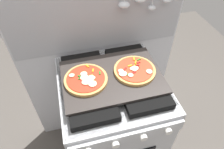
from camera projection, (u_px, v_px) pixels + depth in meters
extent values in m
cube|color=silver|center=(100.00, 57.00, 1.44)|extent=(1.10, 0.03, 1.55)
cube|color=#ADADB2|center=(98.00, 9.00, 1.16)|extent=(1.08, 0.00, 0.56)
ellipsoid|color=silver|center=(124.00, 5.00, 1.16)|extent=(0.07, 0.06, 0.04)
ellipsoid|color=silver|center=(152.00, 8.00, 1.22)|extent=(0.05, 0.04, 0.03)
ellipsoid|color=silver|center=(167.00, 0.00, 1.20)|extent=(0.06, 0.05, 0.03)
cube|color=#B7BABF|center=(112.00, 123.00, 1.46)|extent=(0.60, 0.60, 0.86)
cube|color=black|center=(112.00, 83.00, 1.15)|extent=(0.59, 0.59, 0.01)
cube|color=black|center=(87.00, 85.00, 1.11)|extent=(0.24, 0.51, 0.04)
cube|color=black|center=(136.00, 76.00, 1.16)|extent=(0.24, 0.51, 0.04)
cube|color=#B7BABF|center=(128.00, 137.00, 0.98)|extent=(0.58, 0.02, 0.07)
cylinder|color=silver|center=(116.00, 145.00, 0.95)|extent=(0.04, 0.02, 0.04)
cylinder|color=silver|center=(144.00, 137.00, 0.98)|extent=(0.04, 0.02, 0.04)
cylinder|color=silver|center=(168.00, 131.00, 1.00)|extent=(0.04, 0.02, 0.04)
cube|color=#2D2826|center=(112.00, 77.00, 1.12)|extent=(0.54, 0.38, 0.02)
cylinder|color=tan|center=(86.00, 80.00, 1.08)|extent=(0.23, 0.23, 0.02)
cylinder|color=#B72D19|center=(86.00, 78.00, 1.07)|extent=(0.20, 0.20, 0.00)
ellipsoid|color=beige|center=(86.00, 82.00, 1.04)|extent=(0.05, 0.04, 0.01)
ellipsoid|color=beige|center=(92.00, 84.00, 1.03)|extent=(0.04, 0.04, 0.01)
ellipsoid|color=beige|center=(91.00, 78.00, 1.06)|extent=(0.04, 0.04, 0.01)
ellipsoid|color=beige|center=(72.00, 75.00, 1.08)|extent=(0.03, 0.03, 0.01)
ellipsoid|color=beige|center=(93.00, 78.00, 1.06)|extent=(0.03, 0.03, 0.01)
ellipsoid|color=beige|center=(84.00, 77.00, 1.07)|extent=(0.05, 0.04, 0.01)
ellipsoid|color=beige|center=(84.00, 74.00, 1.08)|extent=(0.04, 0.04, 0.01)
cube|color=#19721E|center=(81.00, 79.00, 1.06)|extent=(0.02, 0.01, 0.00)
cube|color=red|center=(82.00, 81.00, 1.05)|extent=(0.01, 0.03, 0.00)
cube|color=red|center=(90.00, 77.00, 1.07)|extent=(0.03, 0.02, 0.00)
cube|color=gold|center=(93.00, 76.00, 1.07)|extent=(0.01, 0.03, 0.00)
cube|color=red|center=(86.00, 80.00, 1.05)|extent=(0.02, 0.03, 0.00)
cube|color=gold|center=(88.00, 66.00, 1.13)|extent=(0.02, 0.02, 0.00)
cube|color=gold|center=(93.00, 70.00, 1.10)|extent=(0.01, 0.03, 0.00)
cube|color=#19721E|center=(100.00, 73.00, 1.09)|extent=(0.01, 0.03, 0.00)
cube|color=#19721E|center=(94.00, 82.00, 1.04)|extent=(0.02, 0.02, 0.00)
cube|color=#19721E|center=(80.00, 76.00, 1.07)|extent=(0.02, 0.02, 0.00)
cylinder|color=tan|center=(135.00, 71.00, 1.12)|extent=(0.23, 0.23, 0.02)
cylinder|color=red|center=(135.00, 69.00, 1.12)|extent=(0.20, 0.20, 0.00)
ellipsoid|color=beige|center=(135.00, 69.00, 1.11)|extent=(0.04, 0.04, 0.01)
ellipsoid|color=beige|center=(134.00, 69.00, 1.11)|extent=(0.03, 0.03, 0.01)
ellipsoid|color=beige|center=(133.00, 69.00, 1.11)|extent=(0.04, 0.03, 0.01)
ellipsoid|color=beige|center=(135.00, 69.00, 1.11)|extent=(0.04, 0.03, 0.01)
ellipsoid|color=beige|center=(149.00, 71.00, 1.10)|extent=(0.03, 0.04, 0.01)
ellipsoid|color=beige|center=(121.00, 71.00, 1.10)|extent=(0.03, 0.03, 0.01)
ellipsoid|color=beige|center=(123.00, 74.00, 1.09)|extent=(0.04, 0.04, 0.01)
ellipsoid|color=beige|center=(131.00, 75.00, 1.08)|extent=(0.03, 0.03, 0.01)
cube|color=red|center=(138.00, 63.00, 1.15)|extent=(0.02, 0.01, 0.00)
cube|color=gold|center=(135.00, 65.00, 1.13)|extent=(0.02, 0.02, 0.00)
cube|color=gold|center=(134.00, 59.00, 1.17)|extent=(0.01, 0.03, 0.00)
cube|color=#19721E|center=(132.00, 69.00, 1.11)|extent=(0.02, 0.03, 0.00)
cube|color=gold|center=(136.00, 62.00, 1.15)|extent=(0.02, 0.02, 0.00)
cube|color=gold|center=(130.00, 66.00, 1.13)|extent=(0.02, 0.01, 0.00)
cube|color=red|center=(137.00, 65.00, 1.13)|extent=(0.03, 0.01, 0.00)
cube|color=#19721E|center=(139.00, 60.00, 1.17)|extent=(0.03, 0.01, 0.00)
cube|color=red|center=(134.00, 73.00, 1.09)|extent=(0.03, 0.01, 0.00)
cube|color=red|center=(125.00, 69.00, 1.11)|extent=(0.02, 0.02, 0.00)
cube|color=red|center=(138.00, 69.00, 1.11)|extent=(0.02, 0.02, 0.00)
cube|color=#19721E|center=(128.00, 75.00, 1.08)|extent=(0.02, 0.02, 0.00)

